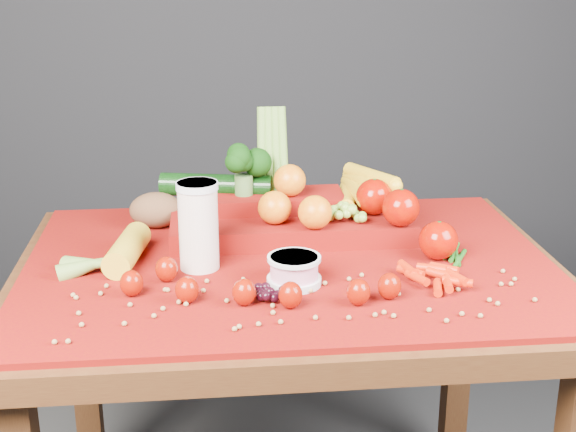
{
  "coord_description": "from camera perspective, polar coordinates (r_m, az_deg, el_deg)",
  "views": [
    {
      "loc": [
        -0.15,
        -1.49,
        1.37
      ],
      "look_at": [
        0.0,
        0.02,
        0.85
      ],
      "focal_mm": 50.0,
      "sensor_mm": 36.0,
      "label": 1
    }
  ],
  "objects": [
    {
      "name": "corn_ear",
      "position": [
        1.6,
        -12.91,
        -3.05
      ],
      "size": [
        0.21,
        0.25,
        0.06
      ],
      "rotation": [
        0.0,
        0.0,
        1.41
      ],
      "color": "gold",
      "rests_on": "red_cloth"
    },
    {
      "name": "green_bean_pile",
      "position": [
        1.67,
        11.31,
        -2.67
      ],
      "size": [
        0.14,
        0.12,
        0.01
      ],
      "primitive_type": null,
      "color": "#195613",
      "rests_on": "red_cloth"
    },
    {
      "name": "dark_grape_cluster",
      "position": [
        1.44,
        -1.16,
        -5.5
      ],
      "size": [
        0.06,
        0.05,
        0.03
      ],
      "primitive_type": null,
      "color": "black",
      "rests_on": "red_cloth"
    },
    {
      "name": "milk_glass",
      "position": [
        1.56,
        -6.4,
        -0.47
      ],
      "size": [
        0.08,
        0.08,
        0.18
      ],
      "rotation": [
        0.0,
        0.0,
        -0.18
      ],
      "color": "beige",
      "rests_on": "red_cloth"
    },
    {
      "name": "yogurt_bowl",
      "position": [
        1.49,
        0.43,
        -3.82
      ],
      "size": [
        0.1,
        0.1,
        0.06
      ],
      "rotation": [
        0.0,
        0.0,
        0.31
      ],
      "color": "silver",
      "rests_on": "red_cloth"
    },
    {
      "name": "potato",
      "position": [
        1.82,
        -9.38,
        0.42
      ],
      "size": [
        0.12,
        0.09,
        0.08
      ],
      "primitive_type": "ellipsoid",
      "color": "#4F351E",
      "rests_on": "red_cloth"
    },
    {
      "name": "table",
      "position": [
        1.66,
        0.07,
        -6.62
      ],
      "size": [
        1.1,
        0.8,
        0.75
      ],
      "color": "#34180B",
      "rests_on": "ground"
    },
    {
      "name": "strawberry_scatter",
      "position": [
        1.47,
        -4.22,
        -4.39
      ],
      "size": [
        0.54,
        0.28,
        0.05
      ],
      "color": "#8B1105",
      "rests_on": "red_cloth"
    },
    {
      "name": "soybean_scatter",
      "position": [
        1.43,
        0.9,
        -6.0
      ],
      "size": [
        0.84,
        0.24,
        0.01
      ],
      "primitive_type": null,
      "color": "#9E7A44",
      "rests_on": "red_cloth"
    },
    {
      "name": "produce_mound",
      "position": [
        1.74,
        1.02,
        0.57
      ],
      "size": [
        0.61,
        0.37,
        0.27
      ],
      "color": "#6D1003",
      "rests_on": "red_cloth"
    },
    {
      "name": "baby_carrot_pile",
      "position": [
        1.52,
        10.48,
        -4.27
      ],
      "size": [
        0.17,
        0.17,
        0.03
      ],
      "primitive_type": null,
      "color": "red",
      "rests_on": "red_cloth"
    },
    {
      "name": "red_cloth",
      "position": [
        1.62,
        0.07,
        -3.38
      ],
      "size": [
        1.05,
        0.75,
        0.01
      ],
      "primitive_type": "cube",
      "color": "#6D1003",
      "rests_on": "table"
    }
  ]
}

